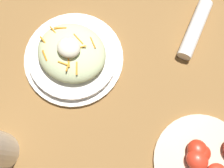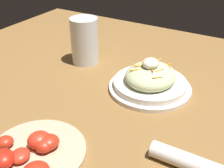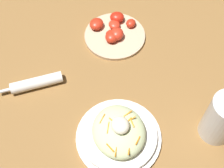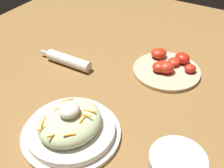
{
  "view_description": "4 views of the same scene",
  "coord_description": "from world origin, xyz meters",
  "px_view_note": "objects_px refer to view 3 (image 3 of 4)",
  "views": [
    {
      "loc": [
        -0.02,
        -0.14,
        0.69
      ],
      "look_at": [
        -0.09,
        0.01,
        0.08
      ],
      "focal_mm": 49.59,
      "sensor_mm": 36.0,
      "label": 1
    },
    {
      "loc": [
        0.44,
        0.3,
        0.43
      ],
      "look_at": [
        -0.06,
        0.01,
        0.08
      ],
      "focal_mm": 45.56,
      "sensor_mm": 36.0,
      "label": 2
    },
    {
      "loc": [
        -0.51,
        0.16,
        0.78
      ],
      "look_at": [
        -0.09,
        0.03,
        0.09
      ],
      "focal_mm": 48.69,
      "sensor_mm": 36.0,
      "label": 3
    },
    {
      "loc": [
        -0.54,
        -0.26,
        0.5
      ],
      "look_at": [
        -0.06,
        0.03,
        0.06
      ],
      "focal_mm": 45.05,
      "sensor_mm": 36.0,
      "label": 4
    }
  ],
  "objects_px": {
    "beer_mug": "(222,121)",
    "napkin_roll": "(36,83)",
    "tomato_plate": "(114,32)",
    "salad_plate": "(119,134)"
  },
  "relations": [
    {
      "from": "beer_mug",
      "to": "napkin_roll",
      "type": "distance_m",
      "value": 0.54
    },
    {
      "from": "beer_mug",
      "to": "tomato_plate",
      "type": "distance_m",
      "value": 0.46
    },
    {
      "from": "napkin_roll",
      "to": "tomato_plate",
      "type": "xyz_separation_m",
      "value": [
        0.13,
        -0.28,
        -0.0
      ]
    },
    {
      "from": "beer_mug",
      "to": "tomato_plate",
      "type": "bearing_deg",
      "value": 21.51
    },
    {
      "from": "salad_plate",
      "to": "beer_mug",
      "type": "height_order",
      "value": "beer_mug"
    },
    {
      "from": "salad_plate",
      "to": "napkin_roll",
      "type": "distance_m",
      "value": 0.3
    },
    {
      "from": "napkin_roll",
      "to": "tomato_plate",
      "type": "height_order",
      "value": "tomato_plate"
    },
    {
      "from": "napkin_roll",
      "to": "beer_mug",
      "type": "bearing_deg",
      "value": -123.01
    },
    {
      "from": "beer_mug",
      "to": "napkin_roll",
      "type": "bearing_deg",
      "value": 56.99
    },
    {
      "from": "beer_mug",
      "to": "tomato_plate",
      "type": "xyz_separation_m",
      "value": [
        0.42,
        0.17,
        -0.05
      ]
    }
  ]
}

